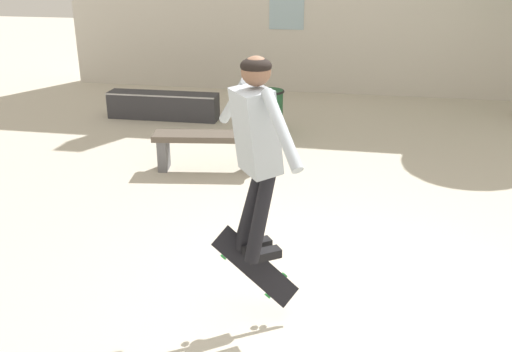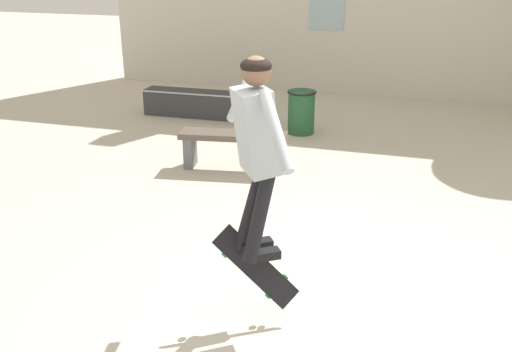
{
  "view_description": "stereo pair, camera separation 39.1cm",
  "coord_description": "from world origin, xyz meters",
  "px_view_note": "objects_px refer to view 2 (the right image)",
  "views": [
    {
      "loc": [
        0.14,
        -3.98,
        2.78
      ],
      "look_at": [
        -0.58,
        -0.16,
        1.24
      ],
      "focal_mm": 40.0,
      "sensor_mm": 36.0,
      "label": 1
    },
    {
      "loc": [
        0.52,
        -3.89,
        2.78
      ],
      "look_at": [
        -0.58,
        -0.16,
        1.24
      ],
      "focal_mm": 40.0,
      "sensor_mm": 36.0,
      "label": 2
    }
  ],
  "objects_px": {
    "skateboard_flipping": "(256,267)",
    "skater": "(256,142)",
    "trash_bin": "(301,111)",
    "skate_ledge": "(198,104)",
    "park_bench": "(233,143)"
  },
  "relations": [
    {
      "from": "skateboard_flipping",
      "to": "skater",
      "type": "bearing_deg",
      "value": -76.51
    },
    {
      "from": "skater",
      "to": "trash_bin",
      "type": "bearing_deg",
      "value": 63.41
    },
    {
      "from": "skate_ledge",
      "to": "skater",
      "type": "height_order",
      "value": "skater"
    },
    {
      "from": "park_bench",
      "to": "skater",
      "type": "height_order",
      "value": "skater"
    },
    {
      "from": "park_bench",
      "to": "skater",
      "type": "distance_m",
      "value": 3.62
    },
    {
      "from": "park_bench",
      "to": "skateboard_flipping",
      "type": "bearing_deg",
      "value": -76.97
    },
    {
      "from": "trash_bin",
      "to": "skater",
      "type": "bearing_deg",
      "value": -81.8
    },
    {
      "from": "park_bench",
      "to": "skateboard_flipping",
      "type": "distance_m",
      "value": 3.41
    },
    {
      "from": "skate_ledge",
      "to": "skateboard_flipping",
      "type": "xyz_separation_m",
      "value": [
        2.7,
        -5.48,
        0.23
      ]
    },
    {
      "from": "park_bench",
      "to": "skateboard_flipping",
      "type": "relative_size",
      "value": 2.18
    },
    {
      "from": "park_bench",
      "to": "skater",
      "type": "xyz_separation_m",
      "value": [
        1.26,
        -3.19,
        1.14
      ]
    },
    {
      "from": "skater",
      "to": "skateboard_flipping",
      "type": "distance_m",
      "value": 1.05
    },
    {
      "from": "skate_ledge",
      "to": "skater",
      "type": "xyz_separation_m",
      "value": [
        2.7,
        -5.49,
        1.27
      ]
    },
    {
      "from": "park_bench",
      "to": "skate_ledge",
      "type": "distance_m",
      "value": 2.72
    },
    {
      "from": "park_bench",
      "to": "trash_bin",
      "type": "xyz_separation_m",
      "value": [
        0.54,
        1.85,
        0.01
      ]
    }
  ]
}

